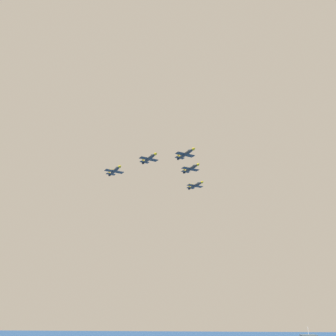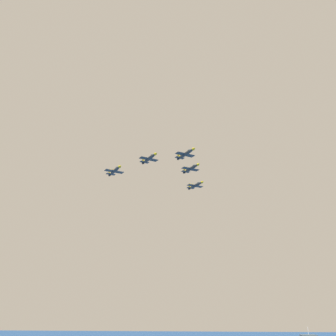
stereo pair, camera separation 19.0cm
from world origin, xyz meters
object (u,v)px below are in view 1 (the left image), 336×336
object	(u,v)px
jet_left_outer	(196,185)
jet_right_wingman	(149,158)
jet_lead	(186,154)
jet_right_outer	(115,171)
jet_left_wingman	(191,168)

from	to	relation	value
jet_left_outer	jet_right_wingman	bearing A→B (deg)	-67.82
jet_lead	jet_right_wingman	bearing A→B (deg)	-139.56
jet_right_wingman	jet_right_outer	size ratio (longest dim) A/B	0.97
jet_left_wingman	jet_left_outer	size ratio (longest dim) A/B	1.01
jet_right_outer	jet_left_outer	bearing A→B (deg)	90.84
jet_right_wingman	jet_lead	bearing A→B (deg)	40.72
jet_left_outer	jet_lead	bearing A→B (deg)	-39.60
jet_right_outer	jet_left_wingman	bearing A→B (deg)	69.43
jet_lead	jet_left_outer	xyz separation A→B (m)	(40.32, -2.48, -3.92)
jet_right_wingman	jet_right_outer	distance (m)	20.66
jet_lead	jet_right_outer	world-z (taller)	jet_lead
jet_lead	jet_right_wingman	world-z (taller)	jet_right_wingman
jet_left_wingman	jet_right_wingman	size ratio (longest dim) A/B	1.00
jet_lead	jet_left_outer	bearing A→B (deg)	139.71
jet_left_wingman	jet_left_outer	xyz separation A→B (m)	(20.16, -1.24, -3.44)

